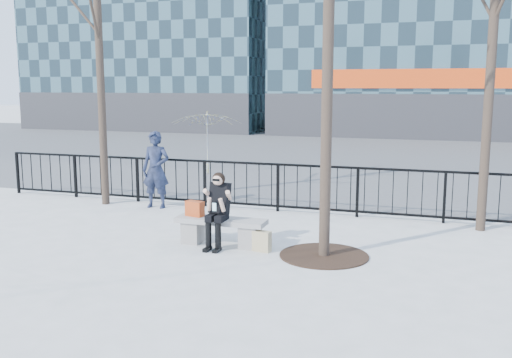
% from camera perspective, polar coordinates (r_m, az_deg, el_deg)
% --- Properties ---
extents(ground, '(120.00, 120.00, 0.00)m').
position_cam_1_polar(ground, '(10.35, -3.51, -6.59)').
color(ground, '#A7A7A1').
rests_on(ground, ground).
extents(street_surface, '(60.00, 23.00, 0.01)m').
position_cam_1_polar(street_surface, '(24.68, 9.46, 2.60)').
color(street_surface, '#474747').
rests_on(street_surface, ground).
extents(railing, '(14.00, 0.06, 1.10)m').
position_cam_1_polar(railing, '(12.99, 1.35, -0.80)').
color(railing, black).
rests_on(railing, ground).
extents(tree_grate, '(1.50, 1.50, 0.02)m').
position_cam_1_polar(tree_grate, '(9.73, 6.81, -7.60)').
color(tree_grate, black).
rests_on(tree_grate, ground).
extents(bench_main, '(1.65, 0.46, 0.49)m').
position_cam_1_polar(bench_main, '(10.27, -3.53, -4.98)').
color(bench_main, gray).
rests_on(bench_main, ground).
extents(seated_woman, '(0.50, 0.64, 1.34)m').
position_cam_1_polar(seated_woman, '(10.04, -3.89, -3.15)').
color(seated_woman, black).
rests_on(seated_woman, ground).
extents(handbag, '(0.37, 0.23, 0.28)m').
position_cam_1_polar(handbag, '(10.41, -6.14, -2.97)').
color(handbag, '#B33E16').
rests_on(handbag, bench_main).
extents(shopping_bag, '(0.40, 0.21, 0.36)m').
position_cam_1_polar(shopping_bag, '(9.91, 0.43, -6.22)').
color(shopping_bag, '#BDB285').
rests_on(shopping_bag, ground).
extents(standing_man, '(0.69, 0.49, 1.80)m').
position_cam_1_polar(standing_man, '(13.48, -9.98, 0.93)').
color(standing_man, black).
rests_on(standing_man, ground).
extents(vendor_umbrella, '(2.27, 2.32, 2.04)m').
position_cam_1_polar(vendor_umbrella, '(18.42, -4.94, 3.63)').
color(vendor_umbrella, yellow).
rests_on(vendor_umbrella, ground).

